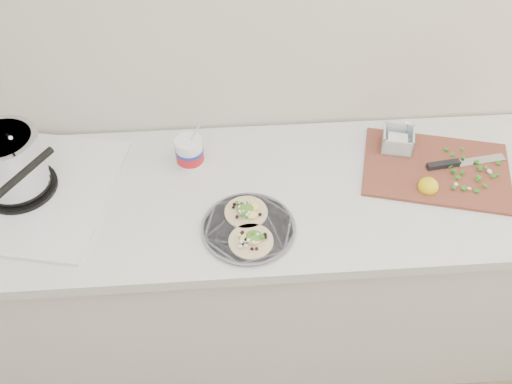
{
  "coord_description": "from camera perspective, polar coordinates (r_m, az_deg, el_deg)",
  "views": [
    {
      "loc": [
        -0.09,
        0.15,
        2.24
      ],
      "look_at": [
        -0.0,
        1.35,
        0.96
      ],
      "focal_mm": 40.0,
      "sensor_mm": 36.0,
      "label": 1
    }
  ],
  "objects": [
    {
      "name": "counter",
      "position": [
        2.2,
        -0.12,
        -7.72
      ],
      "size": [
        2.44,
        0.66,
        0.9
      ],
      "color": "silver",
      "rests_on": "ground"
    },
    {
      "name": "tub",
      "position": [
        1.9,
        -6.6,
        4.14
      ],
      "size": [
        0.09,
        0.09,
        0.21
      ],
      "rotation": [
        0.0,
        0.0,
        0.34
      ],
      "color": "white",
      "rests_on": "counter"
    },
    {
      "name": "stove",
      "position": [
        1.93,
        -23.05,
        1.91
      ],
      "size": [
        0.67,
        0.64,
        0.27
      ],
      "rotation": [
        0.0,
        0.0,
        -0.21
      ],
      "color": "silver",
      "rests_on": "counter"
    },
    {
      "name": "taco_plate",
      "position": [
        1.72,
        -0.76,
        -3.44
      ],
      "size": [
        0.29,
        0.29,
        0.04
      ],
      "rotation": [
        0.0,
        0.0,
        -0.2
      ],
      "color": "slate",
      "rests_on": "counter"
    },
    {
      "name": "cutboard",
      "position": [
        2.0,
        17.38,
        2.71
      ],
      "size": [
        0.55,
        0.44,
        0.07
      ],
      "rotation": [
        0.0,
        0.0,
        -0.26
      ],
      "color": "brown",
      "rests_on": "counter"
    }
  ]
}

